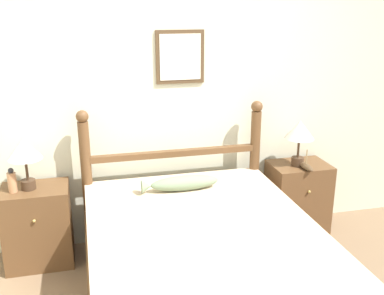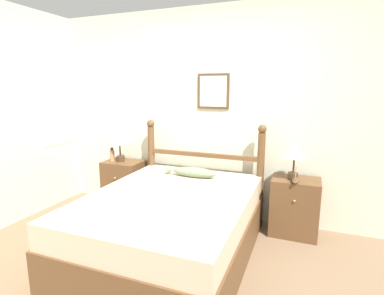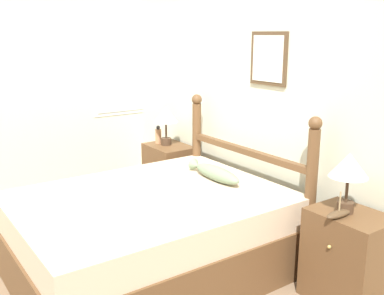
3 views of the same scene
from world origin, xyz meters
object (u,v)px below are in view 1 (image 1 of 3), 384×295
Objects in this scene: fish_pillow at (181,183)px; nightstand_left at (38,226)px; bed at (204,269)px; nightstand_right at (297,198)px; table_lamp_right at (300,132)px; model_boat at (306,166)px; bottle at (12,181)px; table_lamp_left at (25,152)px.

nightstand_left is at bearing 167.32° from fish_pillow.
bed is 3.07× the size of nightstand_right.
table_lamp_right is 1.13m from fish_pillow.
nightstand_left is at bearing 176.89° from model_boat.
model_boat is (2.34, -0.08, -0.06)m from bottle.
model_boat is 0.37× the size of fish_pillow.
nightstand_left is at bearing 142.06° from bed.
table_lamp_right is at bearing 38.25° from bed.
table_lamp_right reaches higher than nightstand_left.
nightstand_left is 1.60× the size of table_lamp_right.
model_boat is (-0.01, -0.12, 0.34)m from nightstand_right.
bed is at bearing -33.39° from bottle.
table_lamp_right is at bearing 105.83° from model_boat.
fish_pillow reaches higher than bed.
model_boat reaches higher than bed.
bed is 1.50m from table_lamp_right.
table_lamp_right is 0.29m from model_boat.
table_lamp_right reaches higher than bed.
bottle is at bearing 178.06° from model_boat.
model_boat is (2.23, -0.11, -0.27)m from table_lamp_left.
bed is 4.90× the size of table_lamp_right.
bed is at bearing -145.94° from model_boat.
nightstand_right is 2.88× the size of model_boat.
bottle is 2.34m from model_boat.
bed is 3.28× the size of fish_pillow.
nightstand_right is at bearing 27.40° from table_lamp_right.
bed is 1.37m from model_boat.
bottle reaches higher than bed.
table_lamp_left is (-0.03, -0.01, 0.61)m from nightstand_left.
nightstand_left is 0.61m from table_lamp_left.
nightstand_right is 1.60× the size of table_lamp_left.
table_lamp_left and table_lamp_right have the same top height.
table_lamp_left is at bearing 168.15° from fish_pillow.
table_lamp_right is at bearing -0.50° from nightstand_left.
fish_pillow reaches higher than nightstand_left.
bottle is at bearing -164.09° from table_lamp_left.
table_lamp_right is (-0.04, -0.02, 0.61)m from nightstand_right.
table_lamp_right reaches higher than model_boat.
model_boat is at bearing -3.11° from nightstand_left.
nightstand_right is at bearing 37.94° from bed.
bottle is (-0.11, -0.03, -0.21)m from table_lamp_left.
table_lamp_left is 2.09× the size of bottle.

